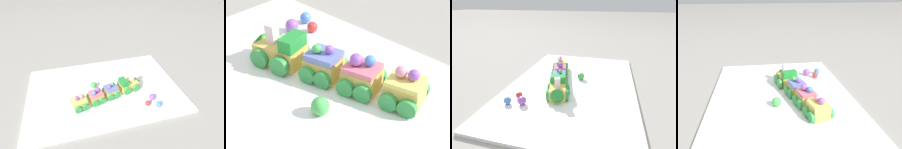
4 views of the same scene
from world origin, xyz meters
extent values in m
plane|color=gray|center=(0.00, 0.00, 0.00)|extent=(10.00, 10.00, 0.00)
cube|color=white|center=(0.00, 0.00, 0.01)|extent=(0.72, 0.48, 0.01)
cube|color=#E0BC56|center=(0.11, -0.03, 0.03)|extent=(0.10, 0.07, 0.04)
cube|color=green|center=(0.09, -0.04, 0.06)|extent=(0.04, 0.06, 0.02)
cone|color=green|center=(0.17, -0.02, 0.04)|extent=(0.04, 0.05, 0.05)
cube|color=white|center=(0.13, -0.03, 0.06)|extent=(0.02, 0.02, 0.02)
cube|color=white|center=(0.13, -0.03, 0.08)|extent=(0.02, 0.02, 0.02)
cylinder|color=green|center=(0.15, -0.05, 0.03)|extent=(0.04, 0.02, 0.04)
cylinder|color=green|center=(0.13, 0.01, 0.03)|extent=(0.04, 0.02, 0.04)
cylinder|color=green|center=(0.10, -0.07, 0.03)|extent=(0.04, 0.02, 0.04)
cylinder|color=green|center=(0.08, 0.00, 0.03)|extent=(0.04, 0.02, 0.04)
cube|color=#E0BC56|center=(0.02, -0.05, 0.03)|extent=(0.07, 0.06, 0.04)
cube|color=#6B7AC6|center=(0.02, -0.05, 0.06)|extent=(0.07, 0.06, 0.01)
sphere|color=#9956C6|center=(0.01, -0.06, 0.07)|extent=(0.02, 0.02, 0.02)
sphere|color=#4CBC56|center=(0.03, -0.04, 0.07)|extent=(0.02, 0.02, 0.02)
cylinder|color=green|center=(0.04, -0.08, 0.03)|extent=(0.03, 0.02, 0.03)
cylinder|color=green|center=(0.03, -0.02, 0.03)|extent=(0.03, 0.02, 0.03)
cylinder|color=green|center=(0.01, -0.09, 0.03)|extent=(0.03, 0.02, 0.03)
cylinder|color=green|center=(0.00, -0.03, 0.03)|extent=(0.03, 0.02, 0.03)
cube|color=#E0BC56|center=(-0.05, -0.07, 0.03)|extent=(0.07, 0.06, 0.04)
cube|color=#E57084|center=(-0.05, -0.07, 0.05)|extent=(0.07, 0.06, 0.01)
sphere|color=#4C84E0|center=(-0.06, -0.08, 0.07)|extent=(0.02, 0.02, 0.02)
sphere|color=#9956C6|center=(-0.04, -0.06, 0.07)|extent=(0.03, 0.03, 0.02)
cylinder|color=green|center=(-0.03, -0.10, 0.03)|extent=(0.03, 0.02, 0.03)
cylinder|color=green|center=(-0.04, -0.04, 0.03)|extent=(0.03, 0.02, 0.03)
cylinder|color=green|center=(-0.06, -0.10, 0.03)|extent=(0.03, 0.02, 0.03)
cylinder|color=green|center=(-0.07, -0.04, 0.03)|extent=(0.03, 0.02, 0.03)
cube|color=#E0BC56|center=(-0.13, -0.09, 0.03)|extent=(0.07, 0.06, 0.04)
cube|color=#EFE066|center=(-0.13, -0.09, 0.05)|extent=(0.07, 0.06, 0.01)
sphere|color=#9956C6|center=(-0.14, -0.09, 0.07)|extent=(0.02, 0.02, 0.02)
sphere|color=pink|center=(-0.12, -0.09, 0.07)|extent=(0.02, 0.02, 0.02)
cylinder|color=green|center=(-0.10, -0.11, 0.03)|extent=(0.03, 0.02, 0.03)
cylinder|color=green|center=(-0.12, -0.05, 0.03)|extent=(0.03, 0.02, 0.03)
cylinder|color=green|center=(-0.13, -0.12, 0.03)|extent=(0.03, 0.02, 0.03)
cylinder|color=green|center=(-0.15, -0.06, 0.03)|extent=(0.03, 0.02, 0.03)
sphere|color=#9956C6|center=(0.19, -0.13, 0.03)|extent=(0.03, 0.03, 0.03)
sphere|color=#4CBC56|center=(-0.05, 0.02, 0.03)|extent=(0.03, 0.03, 0.03)
sphere|color=#4C84E0|center=(0.20, -0.17, 0.02)|extent=(0.03, 0.03, 0.03)
sphere|color=red|center=(0.16, -0.15, 0.02)|extent=(0.02, 0.02, 0.02)
camera|label=1|loc=(-0.13, -0.63, 0.57)|focal=28.00mm
camera|label=2|loc=(-0.38, 0.33, 0.40)|focal=60.00mm
camera|label=3|loc=(0.63, 0.13, 0.32)|focal=28.00mm
camera|label=4|loc=(-0.65, 0.07, 0.36)|focal=35.00mm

